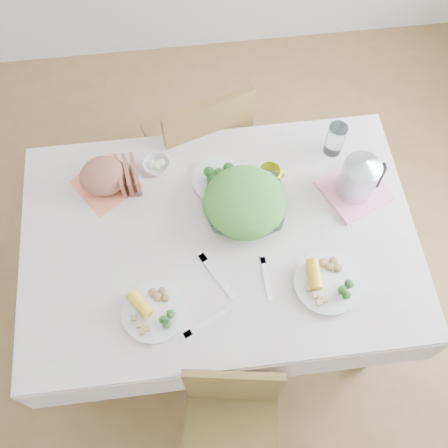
{
  "coord_description": "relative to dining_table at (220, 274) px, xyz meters",
  "views": [
    {
      "loc": [
        -0.09,
        -0.87,
        2.55
      ],
      "look_at": [
        0.02,
        0.02,
        0.82
      ],
      "focal_mm": 42.0,
      "sensor_mm": 36.0,
      "label": 1
    }
  ],
  "objects": [
    {
      "name": "chair_far",
      "position": [
        -0.04,
        0.68,
        0.09
      ],
      "size": [
        0.53,
        0.53,
        0.93
      ],
      "primitive_type": "cube",
      "rotation": [
        0.0,
        0.0,
        3.45
      ],
      "color": "brown",
      "rests_on": "floor"
    },
    {
      "name": "knife",
      "position": [
        -0.08,
        -0.33,
        0.39
      ],
      "size": [
        0.18,
        0.1,
        0.0
      ],
      "primitive_type": "cube",
      "rotation": [
        0.0,
        0.0,
        2.01
      ],
      "color": "silver",
      "rests_on": "tablecloth"
    },
    {
      "name": "fork_right",
      "position": [
        0.15,
        -0.19,
        0.39
      ],
      "size": [
        0.02,
        0.17,
        0.0
      ],
      "primitive_type": "cube",
      "rotation": [
        0.0,
        0.0,
        0.02
      ],
      "color": "silver",
      "rests_on": "tablecloth"
    },
    {
      "name": "electric_kettle",
      "position": [
        0.55,
        0.13,
        0.51
      ],
      "size": [
        0.18,
        0.18,
        0.2
      ],
      "primitive_type": "cylinder",
      "rotation": [
        0.0,
        0.0,
        0.35
      ],
      "color": "#B2B5BA",
      "rests_on": "pink_tray"
    },
    {
      "name": "fork_left",
      "position": [
        -0.03,
        -0.16,
        0.39
      ],
      "size": [
        0.12,
        0.2,
        0.0
      ],
      "primitive_type": "cube",
      "rotation": [
        0.0,
        0.0,
        0.51
      ],
      "color": "silver",
      "rests_on": "tablecloth"
    },
    {
      "name": "tablecloth",
      "position": [
        0.0,
        0.0,
        0.38
      ],
      "size": [
        1.5,
        1.0,
        0.01
      ],
      "primitive_type": "cube",
      "color": "beige",
      "rests_on": "dining_table"
    },
    {
      "name": "pink_tray",
      "position": [
        0.55,
        0.13,
        0.4
      ],
      "size": [
        0.3,
        0.3,
        0.02
      ],
      "primitive_type": "cube",
      "rotation": [
        0.0,
        0.0,
        0.41
      ],
      "color": "pink",
      "rests_on": "tablecloth"
    },
    {
      "name": "floor",
      "position": [
        0.0,
        0.0,
        -0.38
      ],
      "size": [
        3.6,
        3.6,
        0.0
      ],
      "primitive_type": "plane",
      "color": "brown",
      "rests_on": "ground"
    },
    {
      "name": "napkin",
      "position": [
        -0.42,
        0.29,
        0.39
      ],
      "size": [
        0.3,
        0.3,
        0.0
      ],
      "primitive_type": "cube",
      "rotation": [
        0.0,
        0.0,
        0.6
      ],
      "color": "#FF7E5B",
      "rests_on": "tablecloth"
    },
    {
      "name": "dinner_plate_left",
      "position": [
        -0.26,
        -0.27,
        0.4
      ],
      "size": [
        0.28,
        0.28,
        0.02
      ],
      "primitive_type": "cylinder",
      "rotation": [
        0.0,
        0.0,
        0.25
      ],
      "color": "white",
      "rests_on": "tablecloth"
    },
    {
      "name": "yellow_mug",
      "position": [
        0.23,
        0.22,
        0.42
      ],
      "size": [
        0.1,
        0.1,
        0.08
      ],
      "primitive_type": "imported",
      "rotation": [
        0.0,
        0.0,
        -0.09
      ],
      "color": "#F9FD27",
      "rests_on": "tablecloth"
    },
    {
      "name": "bread_loaf",
      "position": [
        -0.42,
        0.29,
        0.45
      ],
      "size": [
        0.24,
        0.23,
        0.11
      ],
      "primitive_type": "ellipsoid",
      "rotation": [
        0.0,
        0.0,
        -0.4
      ],
      "color": "brown",
      "rests_on": "napkin"
    },
    {
      "name": "dinner_plate_right",
      "position": [
        0.36,
        -0.24,
        0.4
      ],
      "size": [
        0.32,
        0.32,
        0.02
      ],
      "primitive_type": "cylinder",
      "rotation": [
        0.0,
        0.0,
        -0.4
      ],
      "color": "white",
      "rests_on": "tablecloth"
    },
    {
      "name": "salad_bowl",
      "position": [
        0.11,
        0.1,
        0.42
      ],
      "size": [
        0.33,
        0.33,
        0.07
      ],
      "primitive_type": "imported",
      "rotation": [
        0.0,
        0.0,
        -0.08
      ],
      "color": "white",
      "rests_on": "tablecloth"
    },
    {
      "name": "broccoli_plate",
      "position": [
        0.03,
        0.24,
        0.4
      ],
      "size": [
        0.23,
        0.23,
        0.02
      ],
      "primitive_type": "cylinder",
      "rotation": [
        0.0,
        0.0,
        -0.03
      ],
      "color": "beige",
      "rests_on": "tablecloth"
    },
    {
      "name": "fruit_bowl",
      "position": [
        -0.22,
        0.34,
        0.4
      ],
      "size": [
        0.14,
        0.14,
        0.03
      ],
      "primitive_type": "imported",
      "rotation": [
        0.0,
        0.0,
        0.31
      ],
      "color": "white",
      "rests_on": "tablecloth"
    },
    {
      "name": "chair_near",
      "position": [
        -0.04,
        -0.69,
        0.09
      ],
      "size": [
        0.42,
        0.42,
        0.8
      ],
      "primitive_type": "cube",
      "rotation": [
        0.0,
        0.0,
        -0.16
      ],
      "color": "brown",
      "rests_on": "floor"
    },
    {
      "name": "dining_table",
      "position": [
        0.0,
        0.0,
        0.0
      ],
      "size": [
        1.4,
        0.9,
        0.75
      ],
      "primitive_type": "cube",
      "color": "brown",
      "rests_on": "floor"
    },
    {
      "name": "glass_tumbler",
      "position": [
        0.51,
        0.34,
        0.45
      ],
      "size": [
        0.09,
        0.09,
        0.15
      ],
      "primitive_type": "cylinder",
      "rotation": [
        0.0,
        0.0,
        -0.18
      ],
      "color": "white",
      "rests_on": "tablecloth"
    }
  ]
}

